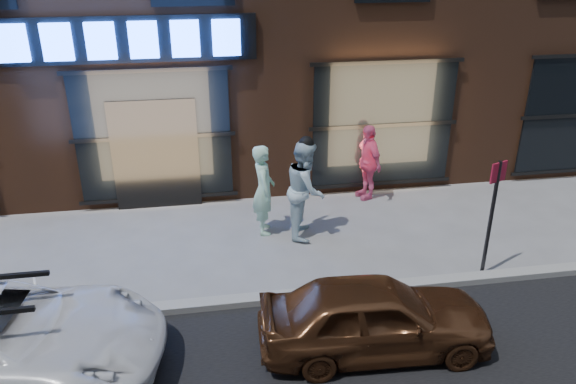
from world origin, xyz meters
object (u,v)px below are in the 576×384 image
object	(u,v)px
gold_sedan	(375,316)
sign_post	(493,208)
passerby	(367,162)
man_cap	(306,189)
man_bowtie	(264,190)

from	to	relation	value
gold_sedan	sign_post	distance (m)	3.01
passerby	gold_sedan	world-z (taller)	passerby
man_cap	gold_sedan	distance (m)	3.57
passerby	sign_post	distance (m)	3.66
gold_sedan	man_bowtie	bearing A→B (deg)	19.28
man_cap	gold_sedan	xyz separation A→B (m)	(0.31, -3.53, -0.42)
man_cap	sign_post	world-z (taller)	sign_post
gold_sedan	sign_post	size ratio (longest dim) A/B	1.54
passerby	sign_post	world-z (taller)	sign_post
man_cap	gold_sedan	world-z (taller)	man_cap
sign_post	man_bowtie	bearing A→B (deg)	126.74
man_cap	gold_sedan	size ratio (longest dim) A/B	0.59
man_bowtie	passerby	bearing A→B (deg)	-62.54
passerby	sign_post	xyz separation A→B (m)	(1.10, -3.46, 0.44)
passerby	man_bowtie	bearing A→B (deg)	-76.96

